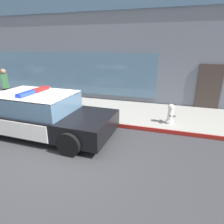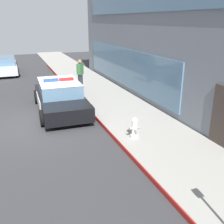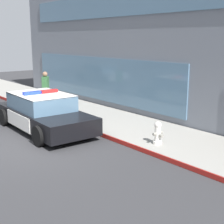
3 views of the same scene
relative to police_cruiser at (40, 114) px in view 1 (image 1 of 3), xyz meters
name	(u,v)px [view 1 (image 1 of 3)]	position (x,y,z in m)	size (l,w,h in m)	color
ground	(66,153)	(1.46, -0.95, -0.68)	(48.00, 48.00, 0.00)	#303033
sidewalk	(107,110)	(1.46, 2.64, -0.61)	(48.00, 2.94, 0.15)	gray
curb_red_paint	(94,123)	(1.46, 1.16, -0.61)	(28.80, 0.04, 0.14)	maroon
storefront_building	(114,37)	(0.04, 8.45, 2.71)	(18.98, 8.67, 6.79)	slate
police_cruiser	(40,114)	(0.00, 0.00, 0.00)	(4.91, 2.26, 1.49)	black
fire_hydrant	(170,114)	(4.19, 1.78, -0.18)	(0.34, 0.39, 0.73)	silver
pedestrian_on_sidewalk	(6,87)	(-3.14, 1.78, 0.33)	(0.47, 0.46, 1.71)	#23232D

